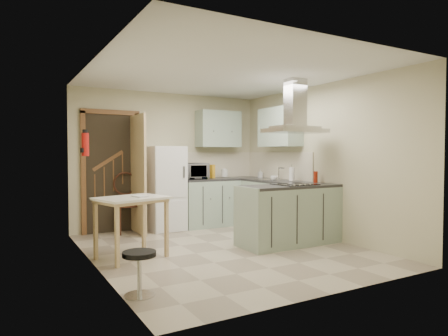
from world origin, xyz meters
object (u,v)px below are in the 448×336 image
extractor_hood (295,131)px  microwave (192,171)px  fridge (166,188)px  drop_leaf_table (132,228)px  stool (139,273)px  bentwood_chair (128,205)px  peninsula (289,214)px

extractor_hood → microwave: bearing=112.7°
fridge → extractor_hood: (1.32, -1.98, 0.97)m
drop_leaf_table → stool: (-0.34, -1.40, -0.18)m
stool → microwave: (1.95, 2.97, 0.83)m
microwave → fridge: bearing=179.8°
stool → microwave: microwave is taller
extractor_hood → drop_leaf_table: size_ratio=1.05×
fridge → microwave: 0.59m
extractor_hood → microwave: extractor_hood is taller
extractor_hood → bentwood_chair: 3.12m
fridge → extractor_hood: size_ratio=1.67×
extractor_hood → bentwood_chair: (-2.00, 2.05, -1.24)m
fridge → microwave: fridge is taller
extractor_hood → drop_leaf_table: extractor_hood is taller
fridge → drop_leaf_table: fridge is taller
extractor_hood → stool: size_ratio=2.06×
stool → bentwood_chair: bearing=76.0°
peninsula → stool: bearing=-158.9°
extractor_hood → stool: bearing=-159.6°
peninsula → microwave: bearing=110.1°
extractor_hood → drop_leaf_table: (-2.42, 0.37, -1.32)m
peninsula → microwave: (-0.71, 1.94, 0.60)m
peninsula → bentwood_chair: 2.79m
drop_leaf_table → bentwood_chair: bentwood_chair is taller
drop_leaf_table → stool: 1.45m
fridge → peninsula: size_ratio=0.97×
peninsula → bentwood_chair: bentwood_chair is taller
microwave → bentwood_chair: bearing=178.9°
extractor_hood → drop_leaf_table: 2.78m
bentwood_chair → stool: bearing=-103.3°
peninsula → extractor_hood: size_ratio=1.72×
stool → microwave: 3.65m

